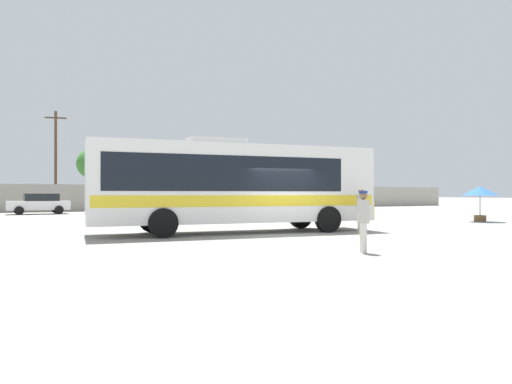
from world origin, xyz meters
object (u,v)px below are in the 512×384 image
(parked_car_third_grey, at_px, (130,203))
(attendant_by_bus_door, at_px, (361,208))
(utility_pole_near, at_px, (56,159))
(vendor_umbrella_near_gate_blue, at_px, (480,192))
(passenger_waiting_on_apron, at_px, (363,218))
(coach_bus_white_yellow, at_px, (233,183))
(parked_car_second_white, at_px, (39,203))
(roadside_tree_midleft, at_px, (97,164))

(parked_car_third_grey, bearing_deg, attendant_by_bus_door, -81.75)
(parked_car_third_grey, height_order, utility_pole_near, utility_pole_near)
(parked_car_third_grey, bearing_deg, vendor_umbrella_near_gate_blue, -56.87)
(passenger_waiting_on_apron, distance_m, vendor_umbrella_near_gate_blue, 16.55)
(coach_bus_white_yellow, relative_size, passenger_waiting_on_apron, 7.07)
(coach_bus_white_yellow, xyz_separation_m, attendant_by_bus_door, (4.43, -2.42, -0.97))
(parked_car_second_white, distance_m, parked_car_third_grey, 6.75)
(attendant_by_bus_door, relative_size, parked_car_third_grey, 0.41)
(attendant_by_bus_door, relative_size, roadside_tree_midleft, 0.29)
(parked_car_second_white, distance_m, utility_pole_near, 7.90)
(parked_car_second_white, height_order, roadside_tree_midleft, roadside_tree_midleft)
(attendant_by_bus_door, relative_size, parked_car_second_white, 0.40)
(attendant_by_bus_door, height_order, parked_car_second_white, attendant_by_bus_door)
(passenger_waiting_on_apron, distance_m, roadside_tree_midleft, 37.08)
(parked_car_third_grey, bearing_deg, coach_bus_white_yellow, -92.30)
(coach_bus_white_yellow, xyz_separation_m, parked_car_second_white, (-5.86, 22.03, -1.14))
(vendor_umbrella_near_gate_blue, bearing_deg, parked_car_third_grey, 123.13)
(coach_bus_white_yellow, xyz_separation_m, vendor_umbrella_near_gate_blue, (15.04, 0.33, -0.31))
(coach_bus_white_yellow, xyz_separation_m, utility_pole_near, (-4.21, 28.73, 2.69))
(coach_bus_white_yellow, bearing_deg, passenger_waiting_on_apron, -86.99)
(parked_car_third_grey, bearing_deg, parked_car_second_white, 179.95)
(vendor_umbrella_near_gate_blue, distance_m, utility_pole_near, 34.44)
(passenger_waiting_on_apron, distance_m, parked_car_third_grey, 29.34)
(passenger_waiting_on_apron, relative_size, utility_pole_near, 0.18)
(parked_car_second_white, xyz_separation_m, utility_pole_near, (1.66, 6.70, 3.83))
(passenger_waiting_on_apron, relative_size, parked_car_second_white, 0.37)
(roadside_tree_midleft, bearing_deg, utility_pole_near, -166.58)
(vendor_umbrella_near_gate_blue, distance_m, parked_car_third_grey, 25.92)
(vendor_umbrella_near_gate_blue, bearing_deg, passenger_waiting_on_apron, -152.46)
(attendant_by_bus_door, distance_m, parked_car_third_grey, 24.69)
(coach_bus_white_yellow, distance_m, roadside_tree_midleft, 29.70)
(vendor_umbrella_near_gate_blue, relative_size, parked_car_second_white, 0.45)
(parked_car_third_grey, bearing_deg, roadside_tree_midleft, 100.86)
(parked_car_second_white, bearing_deg, roadside_tree_midleft, 55.03)
(attendant_by_bus_door, height_order, parked_car_third_grey, attendant_by_bus_door)
(coach_bus_white_yellow, distance_m, parked_car_second_white, 22.82)
(parked_car_second_white, bearing_deg, attendant_by_bus_door, -67.16)
(passenger_waiting_on_apron, relative_size, parked_car_third_grey, 0.38)
(passenger_waiting_on_apron, xyz_separation_m, utility_pole_near, (-4.59, 36.04, 3.72))
(vendor_umbrella_near_gate_blue, bearing_deg, parked_car_second_white, 133.94)
(coach_bus_white_yellow, xyz_separation_m, roadside_tree_midleft, (-0.57, 29.60, 2.39))
(utility_pole_near, bearing_deg, attendant_by_bus_door, -74.50)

